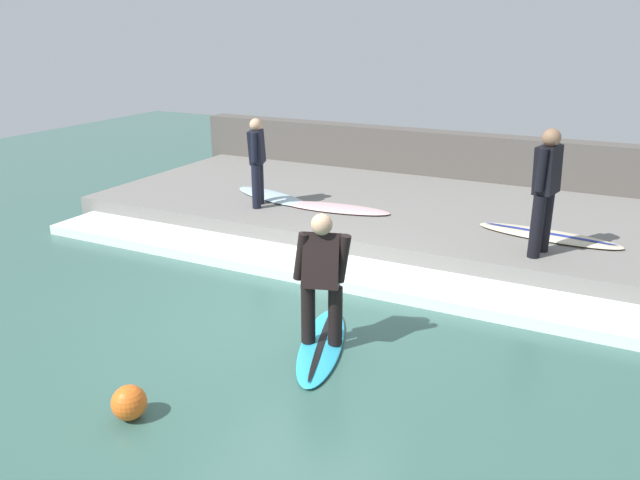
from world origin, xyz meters
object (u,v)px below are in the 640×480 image
Objects in this scene: surfboard_riding at (322,345)px; surfer_waiting_far at (546,185)px; surfboard_waiting_near at (272,196)px; marker_buoy at (129,403)px; surfer_waiting_near at (257,158)px; surfboard_spare at (336,208)px; surfboard_waiting_far at (548,235)px; surfer_riding at (322,273)px.

surfer_waiting_far is at bearing -30.47° from surfboard_riding.
surfer_waiting_far reaches higher than surfboard_waiting_near.
surfboard_waiting_near is at bearing 18.80° from marker_buoy.
surfboard_spare is at bearing -73.55° from surfer_waiting_near.
surfboard_waiting_far reaches higher than marker_buoy.
marker_buoy is at bearing -160.01° from surfer_waiting_near.
surfboard_waiting_near is 1.38m from surfboard_spare.
surfboard_waiting_near and surfboard_spare have the same top height.
surfer_riding is 4.28m from surfboard_waiting_far.
surfer_waiting_far is 5.39× the size of marker_buoy.
surfboard_riding is 4.59m from surfer_waiting_near.
surfboard_riding is at bearing -157.01° from surfboard_spare.
marker_buoy is (-1.93, 0.96, -0.72)m from surfer_riding.
surfer_waiting_near reaches higher than surfer_riding.
surfboard_waiting_far is at bearing -25.78° from marker_buoy.
surfboard_riding is 4.27m from surfboard_waiting_far.
surfer_riding is at bearing 149.53° from surfer_waiting_far.
surfer_riding reaches higher than surfboard_waiting_near.
surfboard_riding is at bearing 149.53° from surfer_waiting_far.
surfboard_waiting_near is 6.19m from marker_buoy.
surfboard_riding is at bearing -90.00° from surfer_riding.
surfer_waiting_near is at bearing 40.65° from surfer_riding.
surfboard_waiting_far is at bearing -2.46° from surfer_waiting_far.
surfer_waiting_far reaches higher than surfer_riding.
surfboard_waiting_near is at bearing 6.93° from surfer_waiting_near.
surfboard_riding is 0.85m from surfer_riding.
surfboard_waiting_near is 4.92m from surfer_waiting_far.
surfer_riding is 2.27m from marker_buoy.
surfer_waiting_far is at bearing 177.54° from surfboard_waiting_far.
marker_buoy is at bearing -161.20° from surfboard_waiting_near.
surfboard_riding is 1.25× the size of surfer_riding.
surfboard_waiting_far is at bearing -91.00° from surfboard_waiting_near.
marker_buoy is (-5.86, -1.99, -0.25)m from surfboard_waiting_near.
surfboard_spare is at bearing 6.30° from marker_buoy.
surfer_riding is at bearing -143.01° from surfboard_waiting_near.
surfer_waiting_near is at bearing 40.65° from surfboard_riding.
surfer_waiting_near is 1.58m from surfboard_spare.
surfboard_waiting_near is at bearing 82.60° from surfboard_spare.
surfboard_spare is 6.07× the size of marker_buoy.
surfboard_waiting_near is at bearing 89.00° from surfboard_waiting_far.
surfboard_waiting_near is 1.10× the size of surfer_waiting_far.
surfboard_riding is 1.07× the size of surfer_waiting_far.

